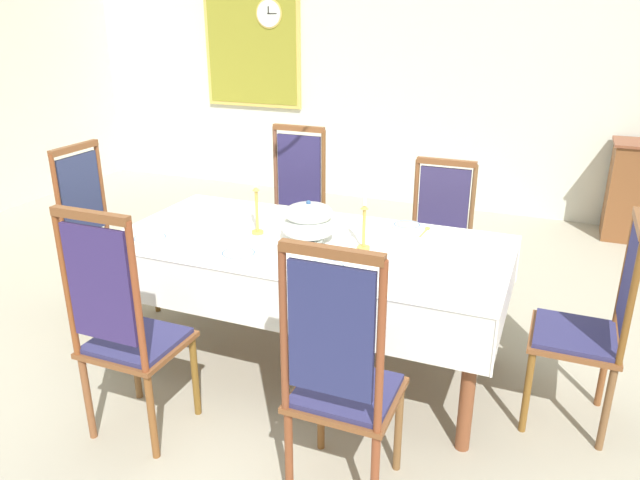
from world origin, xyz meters
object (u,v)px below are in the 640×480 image
Objects in this scene: chair_north_a at (293,211)px; bowl_far_left at (239,256)px; chair_south_a at (125,327)px; chair_head_east at (592,322)px; chair_north_b at (437,237)px; candlestick_west at (257,208)px; mounted_clock at (270,14)px; framed_painting at (252,35)px; dining_table at (309,254)px; spoon_secondary at (352,274)px; chair_south_b at (341,377)px; bowl_near_left at (407,226)px; bowl_near_right at (326,269)px; bowl_far_right at (150,240)px; spoon_primary at (426,229)px; candlestick_east at (364,225)px; soup_tureen at (308,222)px; chair_head_west at (101,236)px.

chair_north_a is 1.40m from bowl_far_left.
chair_south_a is 1.08× the size of chair_head_east.
chair_north_b is 1.34m from candlestick_west.
framed_painting reaches higher than mounted_clock.
spoon_secondary reaches higher than dining_table.
bowl_far_left is (-0.77, 0.55, 0.20)m from chair_south_b.
mounted_clock reaches higher than chair_head_east.
framed_painting reaches higher than chair_south_b.
chair_south_b is 1.33m from candlestick_west.
mounted_clock is (-2.45, 2.42, 1.41)m from chair_north_b.
chair_north_a is at bearing 151.30° from bowl_near_left.
spoon_secondary is (0.61, 0.05, -0.02)m from bowl_far_left.
bowl_near_right is at bearing -163.43° from spoon_secondary.
bowl_far_right is 1.03× the size of spoon_primary.
chair_south_b is 1.02m from candlestick_east.
chair_north_b reaches higher than bowl_far_right.
chair_south_b is 1.39m from spoon_primary.
mounted_clock is (-1.90, 3.36, 1.07)m from soup_tureen.
spoon_primary is at bearing 65.31° from chair_head_east.
candlestick_west is 2.14× the size of spoon_primary.
spoon_secondary is 4.52m from mounted_clock.
framed_painting reaches higher than chair_head_west.
framed_painting is at bearing 122.61° from bowl_near_right.
framed_painting is (-2.69, 2.43, 1.19)m from chair_north_b.
chair_south_a reaches higher than chair_head_east.
soup_tureen is 0.33m from candlestick_east.
chair_north_a is 1.36m from chair_head_west.
spoon_secondary is 4.60m from framed_painting.
bowl_far_right is (-1.12, -0.38, -0.12)m from candlestick_east.
spoon_primary is (0.57, 0.43, 0.08)m from dining_table.
bowl_far_right reaches higher than bowl_near_right.
spoon_secondary is at bearing 4.81° from bowl_far_left.
bowl_far_left is (-0.77, -1.34, 0.25)m from chair_north_b.
bowl_near_right is 4.47m from mounted_clock.
chair_south_b reaches higher than candlestick_east.
chair_head_west is 7.46× the size of bowl_near_left.
chair_south_a is 3.19× the size of candlestick_west.
framed_painting is (-1.61, 4.32, 1.14)m from chair_south_a.
bowl_near_right is (-0.21, -0.78, 0.00)m from bowl_near_left.
soup_tureen is 4.08m from framed_painting.
spoon_primary is 0.80m from spoon_secondary.
spoon_secondary is (1.18, 0.03, -0.02)m from bowl_far_right.
candlestick_west reaches higher than bowl_near_left.
mounted_clock reaches higher than candlestick_east.
chair_south_a is 6.62× the size of bowl_far_right.
framed_painting is at bearing 47.25° from chair_head_east.
chair_head_east is 5.79× the size of bowl_near_right.
chair_south_b is at bearing -47.31° from candlestick_west.
chair_south_a reaches higher than candlestick_west.
bowl_near_right is (-0.07, -0.38, -0.12)m from candlestick_east.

